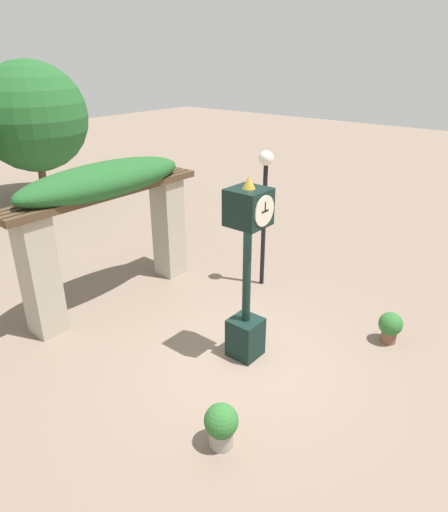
{
  "coord_description": "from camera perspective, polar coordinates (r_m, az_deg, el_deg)",
  "views": [
    {
      "loc": [
        -5.43,
        -4.04,
        5.07
      ],
      "look_at": [
        0.16,
        0.55,
        1.83
      ],
      "focal_mm": 32.0,
      "sensor_mm": 36.0,
      "label": 1
    }
  ],
  "objects": [
    {
      "name": "potted_plant_near_left",
      "position": [
        6.72,
        -0.35,
        -20.29
      ],
      "size": [
        0.48,
        0.48,
        0.68
      ],
      "color": "gray",
      "rests_on": "ground"
    },
    {
      "name": "pergola",
      "position": [
        9.74,
        -14.43,
        6.42
      ],
      "size": [
        4.55,
        1.17,
        3.07
      ],
      "color": "#A89E89",
      "rests_on": "ground"
    },
    {
      "name": "ground_plane",
      "position": [
        8.46,
        2.22,
        -12.76
      ],
      "size": [
        60.0,
        60.0,
        0.0
      ],
      "primitive_type": "plane",
      "color": "#7F6B5B"
    },
    {
      "name": "lamp_post",
      "position": [
        10.17,
        5.14,
        8.14
      ],
      "size": [
        0.33,
        0.33,
        3.17
      ],
      "color": "black",
      "rests_on": "ground"
    },
    {
      "name": "pedestal_clock",
      "position": [
        7.71,
        2.87,
        -1.95
      ],
      "size": [
        0.6,
        0.65,
        3.34
      ],
      "color": "black",
      "rests_on": "ground"
    },
    {
      "name": "potted_plant_near_right",
      "position": [
        9.26,
        20.07,
        -8.22
      ],
      "size": [
        0.45,
        0.45,
        0.62
      ],
      "color": "brown",
      "rests_on": "ground"
    }
  ]
}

